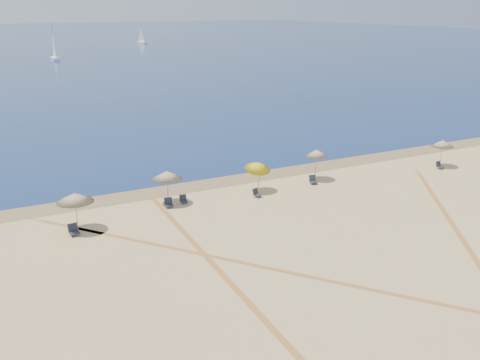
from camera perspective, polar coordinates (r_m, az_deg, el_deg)
The scene contains 16 objects.
ground at distance 25.40m, azimuth 21.99°, elevation -15.29°, with size 160.00×160.00×0.00m, color tan.
wet_sand at distance 43.05m, azimuth -2.44°, elevation -0.19°, with size 500.00×500.00×0.00m, color olive.
umbrella_1 at distance 34.59m, azimuth -16.85°, elevation -1.77°, with size 2.27×2.27×2.52m.
umbrella_2 at distance 38.04m, azimuth -7.62°, elevation 0.51°, with size 2.18×2.19×2.44m.
umbrella_3 at distance 40.17m, azimuth 1.88°, elevation 1.49°, with size 1.93×2.00×2.53m.
umbrella_4 at distance 43.34m, azimuth 7.98°, elevation 2.80°, with size 1.85×1.88×2.54m.
umbrella_5 at distance 49.62m, azimuth 20.39°, elevation 3.60°, with size 1.89×1.89×2.40m.
chair_2 at distance 34.68m, azimuth -16.98°, elevation -5.03°, with size 0.65×0.74×0.70m.
chair_3 at distance 37.93m, azimuth -7.46°, elevation -2.41°, with size 0.64×0.72×0.66m.
chair_4 at distance 38.58m, azimuth -5.93°, elevation -2.05°, with size 0.55×0.62×0.59m.
chair_5 at distance 39.62m, azimuth 1.74°, elevation -1.40°, with size 0.68×0.74×0.61m.
chair_6 at distance 42.86m, azimuth 7.63°, elevation -0.01°, with size 0.66×0.74×0.66m.
chair_7 at distance 49.43m, azimuth 20.09°, elevation 1.44°, with size 0.56×0.64×0.62m.
sailboat_0 at distance 147.20m, azimuth -18.84°, elevation 12.84°, with size 1.73×6.15×9.10m.
sailboat_2 at distance 203.11m, azimuth -10.26°, elevation 14.46°, with size 2.46×4.91×7.09m.
tire_tracks at distance 31.02m, azimuth 7.08°, elevation -7.75°, with size 53.46×43.82×0.00m.
Camera 1 is at (-17.12, -13.18, 13.35)m, focal length 40.88 mm.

